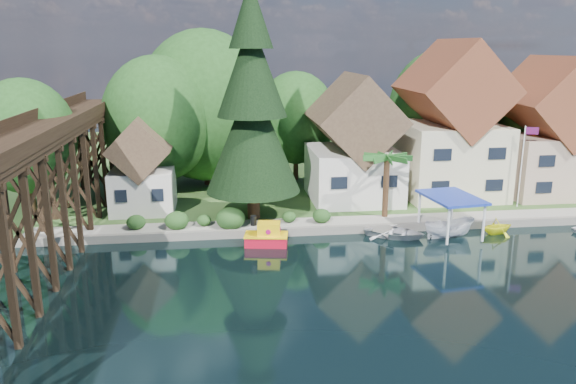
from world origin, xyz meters
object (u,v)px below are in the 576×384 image
object	(u,v)px
house_center	(451,130)
flagpole	(524,158)
house_right	(547,136)
shed	(142,171)
palm_tree	(387,159)
conifer	(252,108)
tugboat	(267,236)
boat_canopy	(450,220)
trestle_bridge	(42,181)
house_left	(354,147)
boat_white_a	(395,231)
boat_yellow	(497,225)

from	to	relation	value
house_center	flagpole	distance (m)	6.79
house_right	shed	xyz separation A→B (m)	(-36.00, -1.50, -1.95)
flagpole	palm_tree	bearing A→B (deg)	-172.88
conifer	tugboat	size ratio (longest dim) A/B	5.50
house_right	conifer	xyz separation A→B (m)	(-27.12, -4.71, 3.42)
boat_canopy	conifer	bearing A→B (deg)	160.23
house_center	conifer	size ratio (longest dim) A/B	0.77
flagpole	tugboat	bearing A→B (deg)	-165.95
conifer	palm_tree	bearing A→B (deg)	-6.07
trestle_bridge	house_right	xyz separation A→B (m)	(41.00, 10.83, 0.43)
house_center	house_right	xyz separation A→B (m)	(9.00, -0.50, -0.64)
house_left	flagpole	bearing A→B (deg)	-17.64
house_left	house_center	size ratio (longest dim) A/B	0.79
tugboat	boat_white_a	bearing A→B (deg)	3.64
trestle_bridge	conifer	size ratio (longest dim) A/B	2.45
boat_white_a	shed	bearing A→B (deg)	96.84
trestle_bridge	flagpole	size ratio (longest dim) A/B	6.40
flagpole	boat_yellow	size ratio (longest dim) A/B	2.66
palm_tree	house_left	bearing A→B (deg)	102.36
house_left	boat_yellow	size ratio (longest dim) A/B	4.25
house_right	conifer	bearing A→B (deg)	-170.14
conifer	flagpole	world-z (taller)	conifer
flagpole	house_right	bearing A→B (deg)	43.66
trestle_bridge	house_center	xyz separation A→B (m)	(32.00, 11.33, 1.07)
boat_white_a	boat_yellow	distance (m)	7.91
boat_yellow	tugboat	bearing A→B (deg)	78.66
house_right	boat_canopy	distance (m)	16.85
shed	boat_yellow	world-z (taller)	shed
house_right	boat_yellow	xyz separation A→B (m)	(-9.05, -9.45, -5.09)
conifer	boat_white_a	size ratio (longest dim) A/B	4.08
shed	boat_white_a	distance (m)	20.82
house_left	conifer	distance (m)	11.04
trestle_bridge	palm_tree	xyz separation A→B (m)	(24.28, 5.01, -0.16)
house_center	tugboat	bearing A→B (deg)	-149.54
shed	house_right	bearing A→B (deg)	2.39
boat_white_a	boat_canopy	size ratio (longest dim) A/B	0.83
shed	boat_white_a	bearing A→B (deg)	-22.00
house_right	flagpole	bearing A→B (deg)	-136.34
conifer	boat_canopy	size ratio (longest dim) A/B	3.40
boat_yellow	house_center	bearing A→B (deg)	-12.82
house_right	palm_tree	distance (m)	17.72
flagpole	house_center	bearing A→B (deg)	133.20
flagpole	tugboat	size ratio (longest dim) A/B	2.10
shed	boat_white_a	world-z (taller)	shed
conifer	flagpole	size ratio (longest dim) A/B	2.62
palm_tree	flagpole	distance (m)	12.33
shed	tugboat	size ratio (longest dim) A/B	2.39
boat_white_a	boat_yellow	world-z (taller)	boat_yellow
house_left	boat_white_a	size ratio (longest dim) A/B	2.49
house_left	house_center	world-z (taller)	house_center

